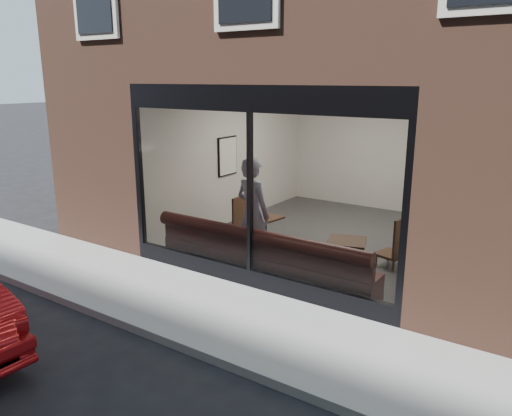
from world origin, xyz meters
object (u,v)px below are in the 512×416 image
Objects in this scene: cafe_chair_left at (232,228)px; banquette at (264,266)px; person at (253,214)px; cafe_table_right at (347,241)px; cafe_table_left at (265,218)px; cafe_chair_right at (391,254)px.

banquette is at bearing 139.26° from cafe_chair_left.
cafe_table_right is at bearing -160.28° from person.
banquette is at bearing -57.69° from cafe_table_left.
cafe_table_right is at bearing 23.88° from banquette.
cafe_table_right reaches higher than cafe_table_left.
banquette is 6.63× the size of cafe_table_right.
cafe_table_left reaches higher than cafe_chair_left.
person is at bearing 143.62° from banquette.
banquette reaches higher than cafe_chair_right.
cafe_table_right is 1.28× the size of cafe_chair_right.
cafe_chair_left is (-1.26, 1.07, -0.76)m from person.
banquette is 1.45m from cafe_table_right.
banquette is at bearing 62.57° from cafe_chair_right.
cafe_chair_right is at bearing 17.82° from cafe_table_left.
banquette is 2.21m from cafe_chair_left.
cafe_chair_left is (-2.95, 0.85, -0.50)m from cafe_table_right.
person is 0.73m from cafe_table_left.
cafe_chair_left is at bearing 159.52° from cafe_table_left.
cafe_table_left is at bearing 122.31° from banquette.
person is 4.21× the size of cafe_chair_right.
cafe_chair_left is at bearing 140.76° from banquette.
cafe_table_right reaches higher than banquette.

